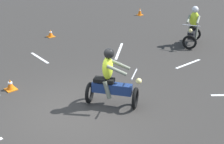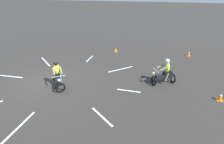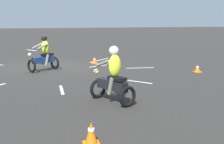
{
  "view_description": "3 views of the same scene",
  "coord_description": "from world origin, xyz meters",
  "px_view_note": "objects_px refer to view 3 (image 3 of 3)",
  "views": [
    {
      "loc": [
        6.07,
        -3.95,
        4.3
      ],
      "look_at": [
        0.34,
        1.07,
        1.0
      ],
      "focal_mm": 50.0,
      "sensor_mm": 36.0,
      "label": 1
    },
    {
      "loc": [
        8.46,
        6.11,
        5.52
      ],
      "look_at": [
        -0.52,
        4.12,
        0.9
      ],
      "focal_mm": 28.0,
      "sensor_mm": 36.0,
      "label": 2
    },
    {
      "loc": [
        0.78,
        15.71,
        2.44
      ],
      "look_at": [
        -1.39,
        7.17,
        0.9
      ],
      "focal_mm": 50.0,
      "sensor_mm": 36.0,
      "label": 3
    }
  ],
  "objects_px": {
    "motorcycle_rider_foreground": "(44,55)",
    "traffic_cone_mid_left": "(91,134)",
    "motorcycle_rider_background": "(113,78)",
    "traffic_cone_mid_center": "(95,60)",
    "traffic_cone_far_right": "(197,69)"
  },
  "relations": [
    {
      "from": "motorcycle_rider_background",
      "to": "traffic_cone_mid_center",
      "type": "height_order",
      "value": "motorcycle_rider_background"
    },
    {
      "from": "traffic_cone_mid_left",
      "to": "traffic_cone_far_right",
      "type": "xyz_separation_m",
      "value": [
        -6.17,
        -6.89,
        -0.06
      ]
    },
    {
      "from": "motorcycle_rider_background",
      "to": "traffic_cone_mid_left",
      "type": "height_order",
      "value": "motorcycle_rider_background"
    },
    {
      "from": "motorcycle_rider_foreground",
      "to": "traffic_cone_mid_left",
      "type": "xyz_separation_m",
      "value": [
        -0.55,
        9.0,
        -0.51
      ]
    },
    {
      "from": "motorcycle_rider_background",
      "to": "traffic_cone_far_right",
      "type": "bearing_deg",
      "value": 12.04
    },
    {
      "from": "traffic_cone_mid_center",
      "to": "motorcycle_rider_foreground",
      "type": "bearing_deg",
      "value": 31.99
    },
    {
      "from": "motorcycle_rider_background",
      "to": "traffic_cone_mid_left",
      "type": "bearing_deg",
      "value": -139.18
    },
    {
      "from": "motorcycle_rider_foreground",
      "to": "traffic_cone_mid_center",
      "type": "bearing_deg",
      "value": -92.12
    },
    {
      "from": "motorcycle_rider_foreground",
      "to": "traffic_cone_mid_left",
      "type": "height_order",
      "value": "motorcycle_rider_foreground"
    },
    {
      "from": "traffic_cone_mid_center",
      "to": "traffic_cone_mid_left",
      "type": "distance_m",
      "value": 10.91
    },
    {
      "from": "traffic_cone_far_right",
      "to": "motorcycle_rider_background",
      "type": "bearing_deg",
      "value": 38.97
    },
    {
      "from": "motorcycle_rider_background",
      "to": "traffic_cone_mid_left",
      "type": "distance_m",
      "value": 3.11
    },
    {
      "from": "motorcycle_rider_background",
      "to": "traffic_cone_mid_left",
      "type": "relative_size",
      "value": 3.67
    },
    {
      "from": "motorcycle_rider_foreground",
      "to": "traffic_cone_far_right",
      "type": "relative_size",
      "value": 4.88
    },
    {
      "from": "motorcycle_rider_foreground",
      "to": "traffic_cone_mid_center",
      "type": "relative_size",
      "value": 4.8
    }
  ]
}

